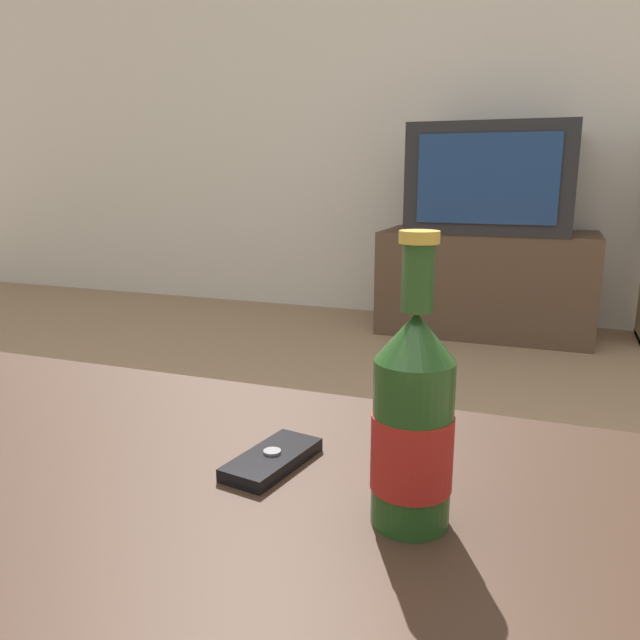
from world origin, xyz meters
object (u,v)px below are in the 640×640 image
Objects in this scene: beer_bottle at (413,423)px; cell_phone at (272,459)px; tv_stand at (486,283)px; television at (492,179)px.

beer_bottle is 0.19m from cell_phone.
tv_stand is 2.65m from beer_bottle.
beer_bottle reaches higher than cell_phone.
cell_phone is (-0.16, 0.06, -0.08)m from beer_bottle.
television is 2.58m from cell_phone.
beer_bottle is at bearing -9.56° from cell_phone.
tv_stand is 0.50m from television.
television is 2.63m from beer_bottle.
tv_stand is 1.36× the size of television.
television reaches higher than tv_stand.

